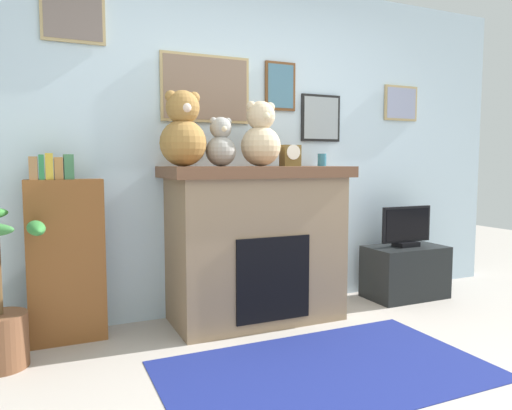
{
  "coord_description": "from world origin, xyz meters",
  "views": [
    {
      "loc": [
        -1.43,
        -1.52,
        1.17
      ],
      "look_at": [
        -0.01,
        1.64,
        0.86
      ],
      "focal_mm": 33.13,
      "sensor_mm": 36.0,
      "label": 1
    }
  ],
  "objects": [
    {
      "name": "back_wall",
      "position": [
        0.0,
        2.0,
        1.31
      ],
      "size": [
        5.2,
        0.15,
        2.6
      ],
      "color": "silver",
      "rests_on": "ground_plane"
    },
    {
      "name": "potted_plant",
      "position": [
        -1.69,
        1.46,
        0.33
      ],
      "size": [
        0.54,
        0.55,
        0.91
      ],
      "color": "brown",
      "rests_on": "ground_plane"
    },
    {
      "name": "teddy_bear_brown",
      "position": [
        -0.56,
        1.62,
        1.38
      ],
      "size": [
        0.32,
        0.32,
        0.51
      ],
      "color": "olive",
      "rests_on": "fireplace"
    },
    {
      "name": "tv_stand",
      "position": [
        1.41,
        1.64,
        0.23
      ],
      "size": [
        0.68,
        0.4,
        0.45
      ],
      "primitive_type": "cube",
      "color": "black",
      "rests_on": "ground_plane"
    },
    {
      "name": "television",
      "position": [
        1.41,
        1.64,
        0.61
      ],
      "size": [
        0.5,
        0.14,
        0.35
      ],
      "color": "black",
      "rests_on": "tv_stand"
    },
    {
      "name": "bookshelf",
      "position": [
        -1.32,
        1.74,
        0.57
      ],
      "size": [
        0.48,
        0.16,
        1.23
      ],
      "color": "brown",
      "rests_on": "ground_plane"
    },
    {
      "name": "area_rug",
      "position": [
        -0.01,
        0.67,
        0.0
      ],
      "size": [
        1.86,
        1.08,
        0.01
      ],
      "primitive_type": "cube",
      "color": "navy",
      "rests_on": "ground_plane"
    },
    {
      "name": "candle_jar",
      "position": [
        0.54,
        1.62,
        1.2
      ],
      "size": [
        0.07,
        0.07,
        0.1
      ],
      "primitive_type": "cylinder",
      "color": "teal",
      "rests_on": "fireplace"
    },
    {
      "name": "teddy_bear_cream",
      "position": [
        -0.29,
        1.62,
        1.3
      ],
      "size": [
        0.21,
        0.21,
        0.35
      ],
      "color": "gray",
      "rests_on": "fireplace"
    },
    {
      "name": "teddy_bear_tan",
      "position": [
        0.02,
        1.62,
        1.36
      ],
      "size": [
        0.29,
        0.29,
        0.47
      ],
      "color": "#CDB590",
      "rests_on": "fireplace"
    },
    {
      "name": "mantel_clock",
      "position": [
        0.26,
        1.62,
        1.23
      ],
      "size": [
        0.14,
        0.1,
        0.16
      ],
      "color": "brown",
      "rests_on": "fireplace"
    },
    {
      "name": "fireplace",
      "position": [
        -0.01,
        1.64,
        0.58
      ],
      "size": [
        1.35,
        0.65,
        1.15
      ],
      "color": "#8D7255",
      "rests_on": "ground_plane"
    }
  ]
}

